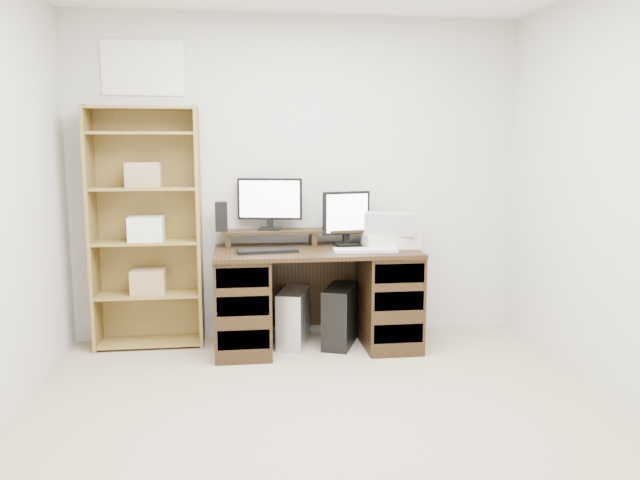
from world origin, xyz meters
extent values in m
cube|color=tan|center=(0.00, 0.00, -0.01)|extent=(3.50, 4.00, 0.02)
cube|color=beige|center=(0.00, 2.01, 1.25)|extent=(3.50, 0.02, 2.50)
cube|color=beige|center=(0.00, -2.01, 1.25)|extent=(3.50, 0.02, 2.50)
cube|color=white|center=(-1.15, 1.99, 2.08)|extent=(0.60, 0.01, 0.40)
cube|color=black|center=(0.10, 1.63, 0.73)|extent=(1.50, 0.70, 0.03)
cube|color=black|center=(-0.45, 1.63, 0.36)|extent=(0.40, 0.66, 0.72)
cube|color=black|center=(0.65, 1.63, 0.36)|extent=(0.40, 0.66, 0.72)
cube|color=black|center=(0.10, 1.96, 0.40)|extent=(1.48, 0.02, 0.65)
cube|color=black|center=(-0.45, 1.30, 0.18)|extent=(0.36, 0.01, 0.14)
cube|color=black|center=(-0.45, 1.30, 0.42)|extent=(0.36, 0.01, 0.14)
cube|color=black|center=(-0.45, 1.30, 0.62)|extent=(0.36, 0.01, 0.14)
cube|color=black|center=(0.65, 1.30, 0.18)|extent=(0.36, 0.01, 0.14)
cube|color=black|center=(0.65, 1.30, 0.42)|extent=(0.36, 0.01, 0.14)
cube|color=black|center=(0.65, 1.30, 0.62)|extent=(0.36, 0.01, 0.14)
cube|color=black|center=(-0.55, 1.85, 0.80)|extent=(0.04, 0.20, 0.10)
cube|color=black|center=(0.10, 1.85, 0.80)|extent=(0.04, 0.20, 0.10)
cube|color=black|center=(0.75, 1.85, 0.80)|extent=(0.04, 0.20, 0.10)
cube|color=black|center=(0.10, 1.85, 0.86)|extent=(1.40, 0.22, 0.02)
cube|color=black|center=(-0.24, 1.87, 0.88)|extent=(0.19, 0.16, 0.01)
cube|color=black|center=(-0.23, 1.88, 0.93)|extent=(0.05, 0.04, 0.09)
cube|color=black|center=(-0.23, 1.88, 1.11)|extent=(0.49, 0.14, 0.32)
cube|color=white|center=(-0.23, 1.87, 1.11)|extent=(0.45, 0.10, 0.28)
cube|color=black|center=(0.35, 1.77, 0.76)|extent=(0.21, 0.18, 0.02)
cube|color=black|center=(0.35, 1.79, 0.82)|extent=(0.06, 0.04, 0.10)
cube|color=black|center=(0.35, 1.79, 1.00)|extent=(0.38, 0.13, 0.33)
cube|color=white|center=(0.35, 1.77, 1.00)|extent=(0.33, 0.08, 0.29)
cube|color=black|center=(-0.60, 1.84, 0.98)|extent=(0.10, 0.10, 0.22)
cube|color=black|center=(-0.27, 1.54, 0.76)|extent=(0.45, 0.19, 0.02)
cube|color=silver|center=(0.44, 1.48, 0.76)|extent=(0.47, 0.17, 0.02)
ellipsoid|color=silver|center=(0.64, 1.51, 0.77)|extent=(0.09, 0.07, 0.03)
cube|color=beige|center=(0.67, 1.68, 0.80)|extent=(0.40, 0.30, 0.10)
cube|color=#95999F|center=(0.67, 1.68, 0.93)|extent=(0.43, 0.36, 0.16)
cube|color=#BABDC2|center=(-0.07, 1.71, 0.21)|extent=(0.30, 0.46, 0.42)
cube|color=black|center=(0.28, 1.66, 0.23)|extent=(0.35, 0.49, 0.45)
cube|color=#19FF33|center=(0.20, 1.46, 0.32)|extent=(0.01, 0.01, 0.01)
cube|color=olive|center=(-1.54, 1.83, 0.90)|extent=(0.02, 0.30, 1.80)
cube|color=olive|center=(-0.77, 1.83, 0.90)|extent=(0.02, 0.30, 1.80)
cube|color=olive|center=(-1.15, 1.97, 0.90)|extent=(0.80, 0.01, 1.80)
cube|color=olive|center=(-1.15, 1.83, 0.03)|extent=(0.75, 0.28, 0.02)
cube|color=olive|center=(-1.15, 1.83, 0.40)|extent=(0.75, 0.28, 0.02)
cube|color=olive|center=(-1.15, 1.83, 0.80)|extent=(0.75, 0.28, 0.02)
cube|color=olive|center=(-1.15, 1.83, 1.20)|extent=(0.75, 0.28, 0.02)
cube|color=olive|center=(-1.15, 1.83, 1.60)|extent=(0.75, 0.28, 0.02)
cube|color=olive|center=(-1.15, 1.83, 1.78)|extent=(0.75, 0.28, 0.02)
cube|color=#A07F54|center=(-1.15, 1.83, 0.50)|extent=(0.25, 0.20, 0.18)
cube|color=white|center=(-1.15, 1.83, 0.90)|extent=(0.25, 0.20, 0.18)
cube|color=#A07F54|center=(-1.15, 1.83, 1.30)|extent=(0.25, 0.20, 0.18)
camera|label=1|loc=(-0.47, -2.89, 1.52)|focal=35.00mm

